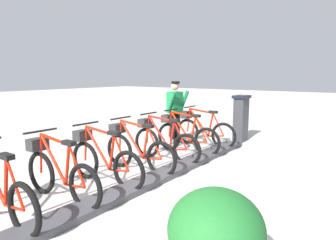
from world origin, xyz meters
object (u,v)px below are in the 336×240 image
object	(u,v)px
worker_near_rack	(175,109)
bike_docked_5	(58,172)
bike_docked_2	(163,141)
bike_docked_3	(136,149)
bike_docked_1	(185,135)
payment_kiosk	(241,118)
bike_docked_0	(202,130)
bike_docked_4	(102,159)

from	to	relation	value
worker_near_rack	bike_docked_5	bearing A→B (deg)	101.29
bike_docked_2	bike_docked_5	xyz separation A→B (m)	(0.00, 2.53, 0.00)
bike_docked_3	bike_docked_2	bearing A→B (deg)	-90.00
bike_docked_1	bike_docked_2	size ratio (longest dim) A/B	1.00
payment_kiosk	bike_docked_2	size ratio (longest dim) A/B	0.74
bike_docked_5	bike_docked_1	bearing A→B (deg)	-90.00
bike_docked_3	worker_near_rack	size ratio (longest dim) A/B	1.04
worker_near_rack	payment_kiosk	bearing A→B (deg)	-140.35
bike_docked_0	bike_docked_4	size ratio (longest dim) A/B	1.00
bike_docked_2	worker_near_rack	distance (m)	1.90
bike_docked_0	bike_docked_5	world-z (taller)	same
bike_docked_4	bike_docked_3	bearing A→B (deg)	-90.00
bike_docked_0	bike_docked_1	bearing A→B (deg)	90.00
payment_kiosk	bike_docked_5	distance (m)	5.36
bike_docked_0	bike_docked_3	distance (m)	2.53
bike_docked_0	bike_docked_1	xyz separation A→B (m)	(0.00, 0.84, 0.00)
payment_kiosk	bike_docked_4	distance (m)	4.53
bike_docked_3	bike_docked_5	bearing A→B (deg)	90.00
bike_docked_4	worker_near_rack	size ratio (longest dim) A/B	1.04
bike_docked_4	bike_docked_5	distance (m)	0.84
bike_docked_1	bike_docked_3	bearing A→B (deg)	90.00
bike_docked_2	bike_docked_4	xyz separation A→B (m)	(0.00, 1.68, 0.00)
payment_kiosk	bike_docked_1	xyz separation A→B (m)	(0.57, 1.96, -0.24)
payment_kiosk	bike_docked_0	size ratio (longest dim) A/B	0.74
bike_docked_4	payment_kiosk	bearing A→B (deg)	-97.26
bike_docked_1	bike_docked_2	world-z (taller)	same
payment_kiosk	bike_docked_5	bearing A→B (deg)	83.87
bike_docked_0	payment_kiosk	bearing A→B (deg)	-117.13
payment_kiosk	bike_docked_4	xyz separation A→B (m)	(0.57, 4.49, -0.24)
bike_docked_4	bike_docked_5	bearing A→B (deg)	90.00
bike_docked_3	bike_docked_5	size ratio (longest dim) A/B	1.00
bike_docked_0	worker_near_rack	world-z (taller)	worker_near_rack
bike_docked_0	bike_docked_5	bearing A→B (deg)	90.00
bike_docked_2	bike_docked_1	bearing A→B (deg)	-90.00
payment_kiosk	bike_docked_2	distance (m)	2.87
payment_kiosk	bike_docked_3	distance (m)	3.70
bike_docked_5	bike_docked_0	bearing A→B (deg)	-90.00
bike_docked_1	bike_docked_4	size ratio (longest dim) A/B	1.00
bike_docked_0	worker_near_rack	xyz separation A→B (m)	(0.83, 0.05, 0.48)
bike_docked_0	bike_docked_2	bearing A→B (deg)	90.00
bike_docked_3	payment_kiosk	bearing A→B (deg)	-98.92
bike_docked_2	bike_docked_3	world-z (taller)	same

